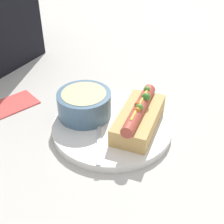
# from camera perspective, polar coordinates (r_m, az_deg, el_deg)

# --- Properties ---
(ground_plane) EXTENTS (4.00, 4.00, 0.00)m
(ground_plane) POSITION_cam_1_polar(r_m,az_deg,el_deg) (0.68, -0.00, -3.31)
(ground_plane) COLOR #BCB7AD
(dinner_plate) EXTENTS (0.26, 0.26, 0.02)m
(dinner_plate) POSITION_cam_1_polar(r_m,az_deg,el_deg) (0.67, -0.00, -2.75)
(dinner_plate) COLOR white
(dinner_plate) RESTS_ON ground_plane
(hot_dog) EXTENTS (0.17, 0.10, 0.07)m
(hot_dog) POSITION_cam_1_polar(r_m,az_deg,el_deg) (0.65, 4.93, -0.87)
(hot_dog) COLOR tan
(hot_dog) RESTS_ON dinner_plate
(soup_bowl) EXTENTS (0.12, 0.12, 0.06)m
(soup_bowl) POSITION_cam_1_polar(r_m,az_deg,el_deg) (0.68, -5.21, 1.50)
(soup_bowl) COLOR slate
(soup_bowl) RESTS_ON dinner_plate
(spoon) EXTENTS (0.15, 0.10, 0.01)m
(spoon) POSITION_cam_1_polar(r_m,az_deg,el_deg) (0.67, -2.36, -1.90)
(spoon) COLOR #B7B7BC
(spoon) RESTS_ON dinner_plate
(napkin) EXTENTS (0.15, 0.12, 0.01)m
(napkin) POSITION_cam_1_polar(r_m,az_deg,el_deg) (0.79, -18.51, 1.11)
(napkin) COLOR #E04C47
(napkin) RESTS_ON ground_plane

